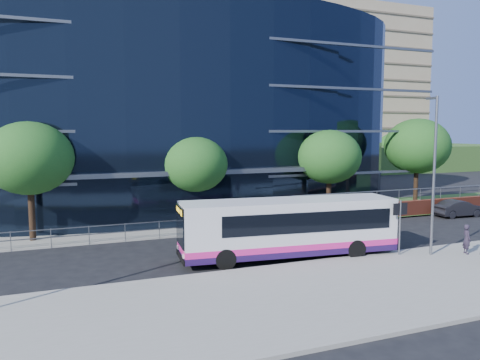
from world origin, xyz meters
name	(u,v)px	position (x,y,z in m)	size (l,w,h in m)	color
ground	(306,258)	(0.00, 0.00, 0.00)	(200.00, 200.00, 0.00)	black
pavement_near	(367,287)	(0.00, -5.00, 0.07)	(80.00, 8.00, 0.15)	gray
kerb	(316,262)	(0.00, -1.00, 0.08)	(80.00, 0.25, 0.16)	gray
yellow_line_outer	(314,262)	(0.00, -0.80, 0.01)	(80.00, 0.08, 0.01)	gold
yellow_line_inner	(312,262)	(0.00, -0.65, 0.01)	(80.00, 0.08, 0.01)	gold
far_forecourt	(147,226)	(-6.00, 11.00, 0.05)	(50.00, 8.00, 0.10)	gray
grass_verge	(476,201)	(24.00, 11.00, 0.06)	(36.00, 8.00, 0.12)	#2D511E
glass_office	(147,113)	(-4.00, 20.85, 8.00)	(44.00, 23.10, 16.00)	black
retaining_wall	(478,203)	(20.00, 7.30, 0.61)	(34.00, 0.40, 2.11)	maroon
guard_railings	(125,228)	(-8.00, 7.00, 0.82)	(24.00, 0.05, 1.10)	slate
apartment_block	(304,106)	(32.00, 57.21, 11.11)	(60.00, 42.00, 30.00)	#2D511E
street_sign	(400,216)	(4.50, -1.59, 2.15)	(0.85, 0.09, 2.80)	slate
tree_far_a	(29,158)	(-13.00, 9.00, 4.86)	(4.95, 4.95, 6.98)	black
tree_far_b	(195,165)	(-3.00, 9.50, 4.21)	(4.29, 4.29, 6.05)	black
tree_far_c	(329,157)	(7.00, 9.00, 4.54)	(4.62, 4.62, 6.51)	black
tree_far_d	(417,146)	(16.00, 10.00, 5.19)	(5.28, 5.28, 7.44)	black
tree_dist_e	(314,144)	(24.00, 40.00, 4.54)	(4.62, 4.62, 6.51)	black
tree_dist_f	(392,144)	(40.00, 42.00, 4.21)	(4.29, 4.29, 6.05)	black
streetlight_east	(434,171)	(6.00, -2.17, 4.44)	(0.15, 0.77, 8.00)	slate
city_bus	(291,227)	(-0.68, 0.39, 1.58)	(11.21, 3.65, 2.98)	silver
parked_car	(459,208)	(16.46, 5.90, 0.63)	(1.34, 3.85, 1.27)	black
pedestrian	(467,239)	(7.84, -2.72, 0.91)	(0.55, 0.36, 1.52)	#282030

